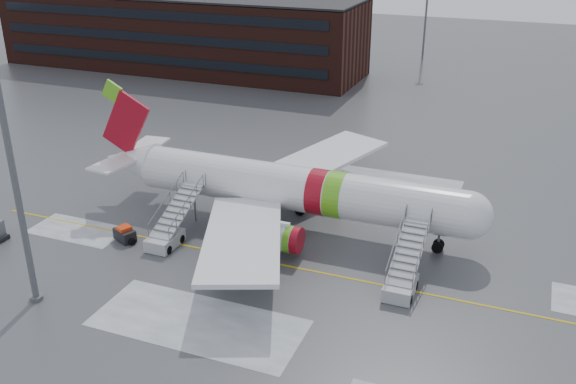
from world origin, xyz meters
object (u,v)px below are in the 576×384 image
at_px(airstair_fwd, 403,276).
at_px(baggage_tractor, 125,235).
at_px(light_mast_near, 4,122).
at_px(airstair_aft, 169,230).
at_px(pushback_tug, 246,239).
at_px(airliner, 286,188).

xyz_separation_m(airstair_fwd, baggage_tractor, (-22.72, -1.10, -0.53)).
height_order(baggage_tractor, light_mast_near, light_mast_near).
xyz_separation_m(airstair_aft, baggage_tractor, (-3.60, -1.10, -0.53)).
bearing_deg(airstair_fwd, airstair_aft, 180.00).
bearing_deg(pushback_tug, baggage_tractor, -164.10).
bearing_deg(airliner, light_mast_near, -124.33).
bearing_deg(airstair_fwd, light_mast_near, -155.27).
xyz_separation_m(airliner, airstair_fwd, (11.54, -6.54, -2.35)).
xyz_separation_m(pushback_tug, baggage_tractor, (-9.64, -2.75, -0.08)).
xyz_separation_m(airstair_fwd, airstair_aft, (-19.12, 0.00, 0.00)).
height_order(airstair_aft, pushback_tug, airstair_aft).
distance_m(baggage_tractor, light_mast_near, 15.68).
bearing_deg(pushback_tug, airstair_fwd, -7.19).
distance_m(airliner, light_mast_near, 22.97).
relative_size(airliner, airstair_aft, 4.55).
bearing_deg(light_mast_near, baggage_tractor, 86.32).
relative_size(airstair_aft, light_mast_near, 0.31).
bearing_deg(light_mast_near, pushback_tug, 50.41).
relative_size(airstair_fwd, light_mast_near, 0.31).
xyz_separation_m(airliner, airstair_aft, (-7.59, -6.54, -2.35)).
relative_size(airliner, baggage_tractor, 13.63).
relative_size(pushback_tug, baggage_tractor, 0.99).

